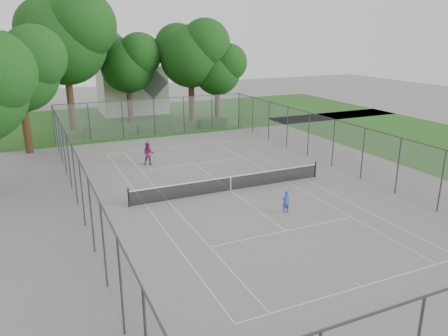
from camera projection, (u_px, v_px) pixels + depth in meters
name	position (u px, v px, depth m)	size (l,w,h in m)	color
ground	(231.00, 191.00, 27.32)	(120.00, 120.00, 0.00)	slate
grass_far	(133.00, 119.00, 49.89)	(60.00, 20.00, 0.00)	#1D4A15
court_markings	(231.00, 190.00, 27.31)	(11.03, 23.83, 0.01)	beige
tennis_net	(231.00, 183.00, 27.16)	(12.87, 0.10, 1.10)	black
perimeter_fence	(231.00, 163.00, 26.78)	(18.08, 34.08, 3.52)	#38383D
tree_far_left	(65.00, 35.00, 41.78)	(9.30, 8.50, 13.38)	#362313
tree_far_midleft	(128.00, 61.00, 46.57)	(6.63, 6.06, 9.53)	#362313
tree_far_midright	(192.00, 51.00, 46.74)	(7.63, 6.97, 10.97)	#362313
tree_far_right	(218.00, 68.00, 47.58)	(5.84, 5.33, 8.39)	#362313
tree_side_back	(19.00, 66.00, 33.86)	(7.04, 6.42, 10.11)	#362313
hedge_left	(106.00, 131.00, 41.50)	(4.04, 1.21, 1.01)	#1B4415
hedge_mid	(154.00, 127.00, 43.03)	(3.32, 0.95, 1.04)	#1B4415
hedge_right	(212.00, 123.00, 45.51)	(3.00, 1.10, 0.90)	#1B4415
house	(131.00, 81.00, 52.83)	(7.57, 5.87, 9.42)	beige
girl_player	(286.00, 202.00, 23.84)	(0.46, 0.30, 1.27)	#3244BE
woman_player	(148.00, 154.00, 32.35)	(0.84, 0.65, 1.72)	#712560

